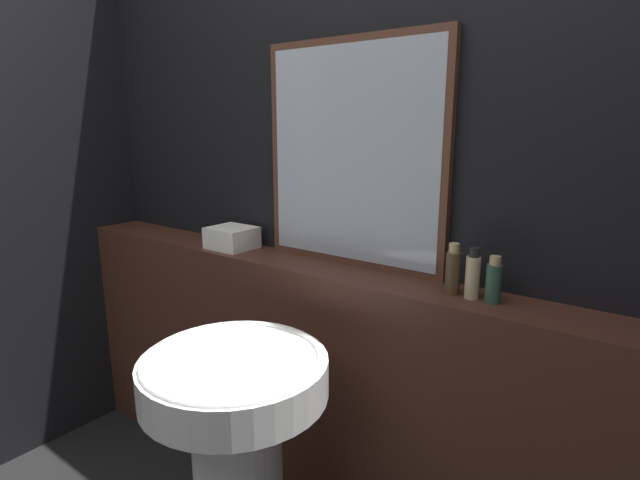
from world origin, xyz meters
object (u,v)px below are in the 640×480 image
at_px(shampoo_bottle, 453,271).
at_px(lotion_bottle, 494,281).
at_px(conditioner_bottle, 473,275).
at_px(mirror, 352,155).
at_px(towel_stack, 232,238).
at_px(pedestal_sink, 238,455).

distance_m(shampoo_bottle, lotion_bottle, 0.12).
height_order(shampoo_bottle, conditioner_bottle, shampoo_bottle).
distance_m(conditioner_bottle, lotion_bottle, 0.06).
relative_size(shampoo_bottle, conditioner_bottle, 1.03).
xyz_separation_m(shampoo_bottle, conditioner_bottle, (0.06, 0.00, -0.00)).
bearing_deg(conditioner_bottle, lotion_bottle, 0.00).
xyz_separation_m(mirror, towel_stack, (-0.52, -0.09, -0.34)).
bearing_deg(lotion_bottle, towel_stack, 180.00).
xyz_separation_m(pedestal_sink, conditioner_bottle, (0.47, 0.50, 0.50)).
relative_size(mirror, shampoo_bottle, 5.02).
height_order(mirror, towel_stack, mirror).
bearing_deg(conditioner_bottle, pedestal_sink, -133.00).
distance_m(pedestal_sink, lotion_bottle, 0.88).
bearing_deg(mirror, conditioner_bottle, -10.59).
height_order(pedestal_sink, mirror, mirror).
bearing_deg(pedestal_sink, mirror, 91.04).
bearing_deg(conditioner_bottle, mirror, 169.41).
bearing_deg(mirror, towel_stack, -170.24).
bearing_deg(pedestal_sink, shampoo_bottle, 50.90).
height_order(towel_stack, lotion_bottle, lotion_bottle).
relative_size(towel_stack, conditioner_bottle, 1.19).
height_order(mirror, conditioner_bottle, mirror).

